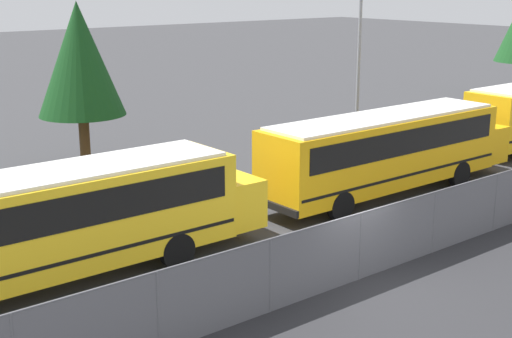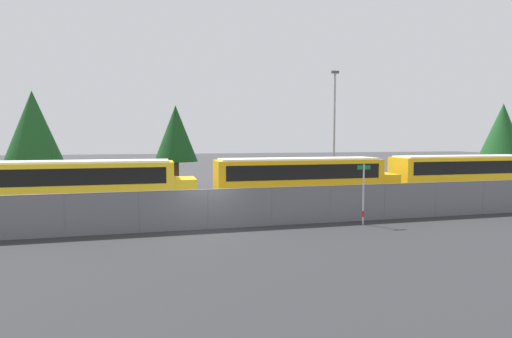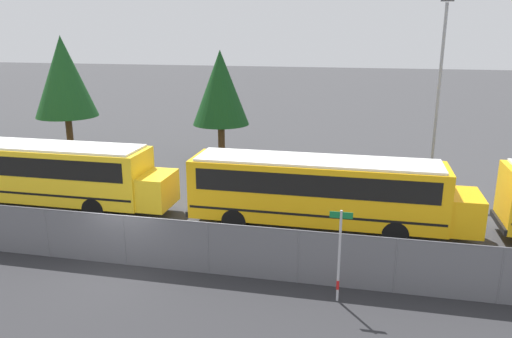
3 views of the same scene
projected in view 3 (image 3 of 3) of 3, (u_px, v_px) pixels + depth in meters
ground_plane at (127, 265)px, 18.15m from camera, size 200.00×200.00×0.00m
fence at (125, 240)px, 17.88m from camera, size 62.73×0.07×1.92m
school_bus_1 at (45, 170)px, 23.50m from camera, size 11.91×2.44×3.10m
school_bus_2 at (322, 188)px, 20.82m from camera, size 11.91×2.44×3.10m
street_sign at (339, 254)px, 15.31m from camera, size 0.70×0.09×3.03m
light_pole at (439, 91)px, 24.94m from camera, size 0.60×0.24×9.75m
tree_1 at (220, 88)px, 31.20m from camera, size 3.58×3.58×7.07m
tree_2 at (64, 77)px, 32.77m from camera, size 4.06×4.06×7.90m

